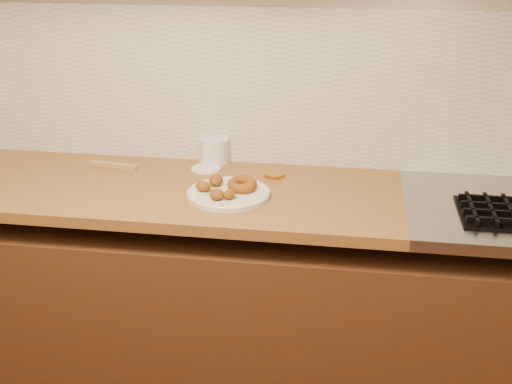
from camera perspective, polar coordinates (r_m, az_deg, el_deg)
wall_back at (r=2.44m, az=1.52°, el=12.68°), size 4.00×0.02×2.70m
base_cabinet at (r=2.52m, az=0.37°, el=-10.77°), size 3.60×0.60×0.77m
butcher_block at (r=2.45m, az=-14.79°, el=0.53°), size 2.30×0.62×0.04m
backsplash at (r=2.46m, az=1.44°, el=9.19°), size 3.60×0.02×0.60m
donut_plate at (r=2.23m, az=-2.46°, el=-0.17°), size 0.29×0.29×0.02m
ring_donut at (r=2.24m, az=-1.26°, el=0.68°), size 0.12×0.13×0.05m
fried_dough_chunks at (r=2.22m, az=-3.66°, el=0.39°), size 0.16×0.19×0.04m
plastic_tub at (r=2.55m, az=-3.75°, el=3.72°), size 0.13×0.13×0.10m
tub_lid at (r=2.48m, az=-4.48°, el=2.07°), size 0.12×0.12×0.01m
brass_jar_lid at (r=2.41m, az=1.65°, el=1.56°), size 0.10×0.10×0.01m
wooden_utensil at (r=2.56m, az=-12.59°, el=2.35°), size 0.20×0.06×0.02m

